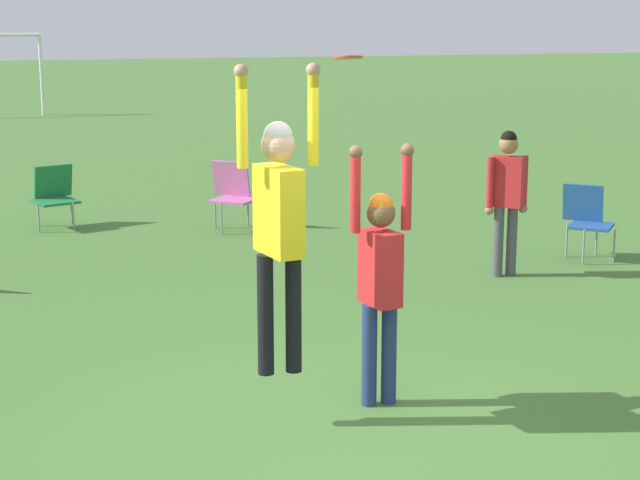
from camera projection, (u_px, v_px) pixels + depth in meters
ground_plane at (336, 432)px, 7.84m from camera, size 120.00×120.00×0.00m
person_jumping at (279, 211)px, 7.67m from camera, size 0.62×0.50×2.27m
person_defending at (380, 270)px, 8.18m from camera, size 0.51×0.39×2.05m
frisbee at (348, 57)px, 7.67m from camera, size 0.22×0.22×0.04m
camping_chair_0 at (587, 216)px, 13.20m from camera, size 0.69×0.77×0.91m
camping_chair_3 at (233, 191)px, 14.96m from camera, size 0.78×0.88×0.95m
camping_chair_4 at (54, 193)px, 15.12m from camera, size 0.71×0.77×0.87m
person_spectator_near at (507, 190)px, 12.22m from camera, size 0.53×0.40×1.69m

